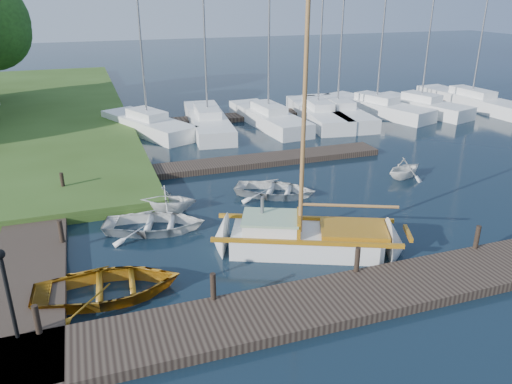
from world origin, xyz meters
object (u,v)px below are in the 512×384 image
object	(u,v)px
tender_a	(154,221)
marina_boat_3	(318,112)
marina_boat_1	(208,120)
marina_boat_6	(421,105)
mooring_post_1	(213,286)
tender_c	(275,188)
marina_boat_5	(376,106)
sailboat	(310,240)
marina_boat_4	(337,111)
lamp_post	(6,282)
marina_boat_0	(148,123)
mooring_post_0	(37,319)
marina_boat_2	(268,116)
mooring_post_2	(357,259)
mooring_post_3	(477,237)
tender_d	(405,166)
marina_boat_7	(471,100)
mooring_post_5	(62,182)
tender_b	(168,198)
mooring_post_4	(61,231)
dinghy	(108,284)

from	to	relation	value
tender_a	marina_boat_3	world-z (taller)	marina_boat_3
marina_boat_1	marina_boat_6	xyz separation A→B (m)	(15.77, -0.66, 0.00)
mooring_post_1	tender_c	size ratio (longest dim) A/B	0.23
tender_c	marina_boat_5	size ratio (longest dim) A/B	0.29
sailboat	marina_boat_4	size ratio (longest dim) A/B	1.03
lamp_post	marina_boat_0	xyz separation A→B (m)	(5.90, 19.57, -1.30)
tender_a	tender_c	distance (m)	5.71
mooring_post_0	marina_boat_2	size ratio (longest dim) A/B	0.07
mooring_post_2	marina_boat_3	bearing A→B (deg)	67.50
mooring_post_3	tender_d	world-z (taller)	tender_d
marina_boat_4	marina_boat_7	size ratio (longest dim) A/B	0.76
mooring_post_0	mooring_post_5	bearing A→B (deg)	87.14
mooring_post_5	marina_boat_3	distance (m)	18.56
mooring_post_2	tender_b	bearing A→B (deg)	122.88
tender_a	mooring_post_0	bearing A→B (deg)	162.45
marina_boat_1	marina_boat_7	world-z (taller)	marina_boat_7
tender_a	marina_boat_0	distance (m)	14.24
sailboat	mooring_post_4	bearing A→B (deg)	-175.62
mooring_post_3	marina_boat_5	distance (m)	20.94
marina_boat_4	marina_boat_6	distance (m)	6.65
tender_a	marina_boat_7	distance (m)	29.31
mooring_post_0	marina_boat_1	distance (m)	21.29
dinghy	marina_boat_0	bearing A→B (deg)	-8.16
tender_a	tender_b	distance (m)	1.77
mooring_post_0	mooring_post_3	distance (m)	13.50
mooring_post_0	dinghy	size ratio (longest dim) A/B	0.19
mooring_post_1	marina_boat_7	size ratio (longest dim) A/B	0.06
mooring_post_0	marina_boat_5	bearing A→B (deg)	41.65
marina_boat_6	marina_boat_7	bearing A→B (deg)	-103.62
dinghy	marina_boat_4	bearing A→B (deg)	-40.47
sailboat	marina_boat_0	distance (m)	17.63
tender_c	marina_boat_4	world-z (taller)	marina_boat_4
tender_c	marina_boat_3	xyz separation A→B (m)	(7.68, 11.69, 0.22)
mooring_post_5	tender_b	size ratio (longest dim) A/B	0.36
mooring_post_0	marina_boat_1	world-z (taller)	marina_boat_1
mooring_post_2	sailboat	distance (m)	2.30
mooring_post_1	mooring_post_4	distance (m)	6.40
mooring_post_0	mooring_post_3	size ratio (longest dim) A/B	1.00
tender_b	marina_boat_6	world-z (taller)	marina_boat_6
mooring_post_2	sailboat	bearing A→B (deg)	102.99
sailboat	marina_boat_1	size ratio (longest dim) A/B	0.93
mooring_post_2	marina_boat_3	world-z (taller)	marina_boat_3
marina_boat_4	marina_boat_6	xyz separation A→B (m)	(6.64, -0.32, 0.01)
mooring_post_1	marina_boat_5	distance (m)	25.82
lamp_post	mooring_post_3	bearing A→B (deg)	0.00
lamp_post	sailboat	size ratio (longest dim) A/B	0.25
tender_b	marina_boat_7	xyz separation A→B (m)	(25.28, 11.83, -0.02)
marina_boat_1	marina_boat_3	xyz separation A→B (m)	(7.63, -0.35, 0.02)
marina_boat_3	mooring_post_1	bearing A→B (deg)	155.00
mooring_post_5	tender_c	distance (m)	9.09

